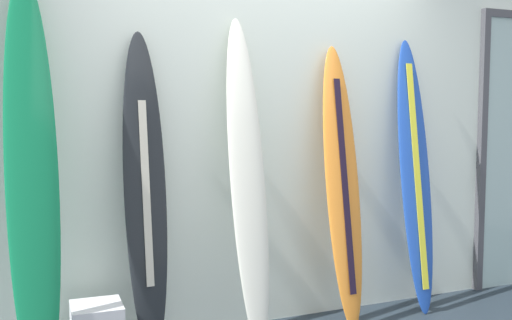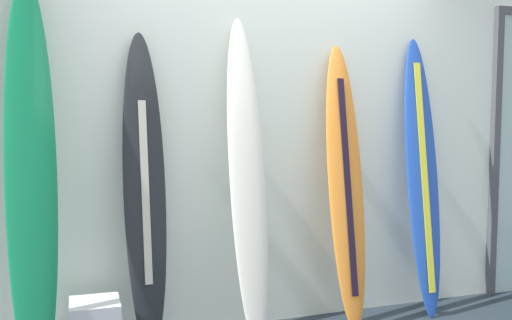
% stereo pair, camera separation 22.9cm
% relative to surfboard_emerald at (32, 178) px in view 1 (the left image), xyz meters
% --- Properties ---
extents(wall_back, '(7.20, 0.20, 2.80)m').
position_rel_surfboard_emerald_xyz_m(wall_back, '(1.50, 0.42, 0.29)').
color(wall_back, white).
rests_on(wall_back, ground).
extents(surfboard_emerald, '(0.28, 0.56, 2.25)m').
position_rel_surfboard_emerald_xyz_m(surfboard_emerald, '(0.00, 0.00, 0.00)').
color(surfboard_emerald, '#117F4B').
rests_on(surfboard_emerald, ground).
extents(surfboard_charcoal, '(0.27, 0.29, 1.94)m').
position_rel_surfboard_emerald_xyz_m(surfboard_charcoal, '(0.64, 0.15, -0.14)').
color(surfboard_charcoal, '#202427').
rests_on(surfboard_charcoal, ground).
extents(surfboard_ivory, '(0.24, 0.49, 2.06)m').
position_rel_surfboard_emerald_xyz_m(surfboard_ivory, '(1.27, 0.06, -0.10)').
color(surfboard_ivory, white).
rests_on(surfboard_ivory, ground).
extents(surfboard_sunset, '(0.26, 0.40, 1.91)m').
position_rel_surfboard_emerald_xyz_m(surfboard_sunset, '(1.98, 0.09, -0.17)').
color(surfboard_sunset, orange).
rests_on(surfboard_sunset, ground).
extents(surfboard_cobalt, '(0.26, 0.35, 1.98)m').
position_rel_surfboard_emerald_xyz_m(surfboard_cobalt, '(2.62, 0.13, -0.14)').
color(surfboard_cobalt, '#214DB6').
rests_on(surfboard_cobalt, ground).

